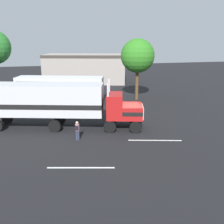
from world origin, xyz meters
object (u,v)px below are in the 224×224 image
at_px(parked_bus, 60,87).
at_px(tree_center, 138,56).
at_px(semi_truck, 58,102).
at_px(person_bystander, 77,130).

relative_size(parked_bus, tree_center, 1.39).
xyz_separation_m(semi_truck, parked_bus, (0.69, 9.79, -0.46)).
bearing_deg(tree_center, semi_truck, -139.48).
height_order(person_bystander, tree_center, tree_center).
xyz_separation_m(person_bystander, parked_bus, (-0.67, 13.28, 1.17)).
bearing_deg(tree_center, parked_bus, 177.42).
xyz_separation_m(person_bystander, tree_center, (9.56, 12.82, 4.97)).
relative_size(semi_truck, parked_bus, 1.27).
height_order(person_bystander, parked_bus, parked_bus).
relative_size(person_bystander, tree_center, 0.20).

